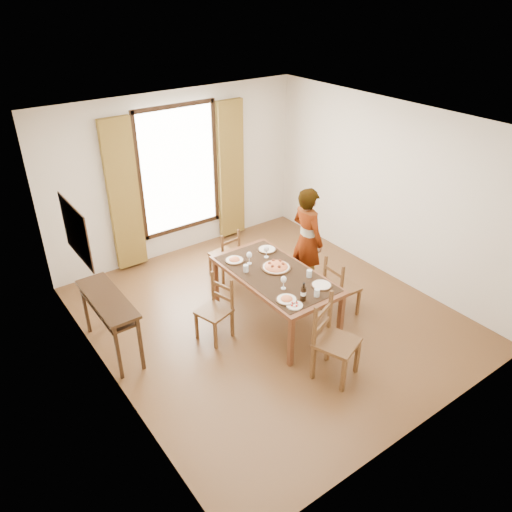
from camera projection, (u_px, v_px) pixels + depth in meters
ground at (269, 316)px, 7.04m from camera, size 5.00×5.00×0.00m
room_shell at (264, 214)px, 6.37m from camera, size 4.60×5.10×2.74m
console_table at (108, 305)px, 6.08m from camera, size 0.38×1.20×0.80m
dining_table at (275, 277)px, 6.63m from camera, size 0.95×1.82×0.76m
chair_west at (216, 311)px, 6.46m from camera, size 0.48×0.48×0.87m
chair_north at (225, 256)px, 7.76m from camera, size 0.41×0.41×0.84m
chair_south at (334, 342)px, 5.79m from camera, size 0.58×0.58×1.02m
chair_east at (340, 288)px, 6.89m from camera, size 0.42×0.42×0.91m
man at (307, 240)px, 7.32m from camera, size 0.59×0.39×1.62m
plate_sw at (287, 298)px, 6.04m from camera, size 0.27×0.27×0.05m
plate_se at (322, 284)px, 6.32m from camera, size 0.27×0.27×0.05m
plate_nw at (234, 259)px, 6.87m from camera, size 0.27×0.27×0.05m
plate_ne at (267, 248)px, 7.14m from camera, size 0.27×0.27×0.05m
pasta_platter at (276, 265)px, 6.68m from camera, size 0.40×0.40×0.10m
caprese_plate at (295, 305)px, 5.94m from camera, size 0.20×0.20×0.04m
wine_glass_a at (284, 282)px, 6.23m from camera, size 0.08×0.08×0.18m
wine_glass_b at (266, 252)px, 6.93m from camera, size 0.08×0.08×0.18m
wine_glass_c at (249, 258)px, 6.77m from camera, size 0.08×0.08×0.18m
tumbler_a at (309, 274)px, 6.50m from camera, size 0.07×0.07×0.10m
tumbler_b at (246, 268)px, 6.61m from camera, size 0.07×0.07×0.10m
tumbler_c at (317, 293)px, 6.10m from camera, size 0.07×0.07×0.10m
wine_bottle at (303, 292)px, 5.99m from camera, size 0.07×0.07×0.25m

